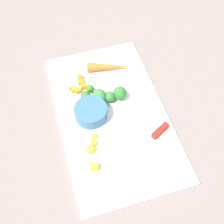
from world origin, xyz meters
The scene contains 20 objects.
ground_plane centered at (0.00, 0.00, 0.00)m, with size 4.00×4.00×0.00m, color slate.
cutting_board centered at (0.00, 0.00, 0.01)m, with size 0.55×0.32×0.01m, color white.
prep_bowl centered at (-0.01, -0.06, 0.03)m, with size 0.10×0.10×0.04m, color #366088.
chef_knife centered at (0.13, 0.07, 0.02)m, with size 0.14×0.25×0.02m.
whole_carrot centered at (-0.17, 0.04, 0.03)m, with size 0.03×0.03×0.15m, color orange.
carrot_dice_0 centered at (-0.16, -0.06, 0.02)m, with size 0.02×0.02×0.01m, color orange.
carrot_dice_1 centered at (-0.12, -0.09, 0.02)m, with size 0.02×0.02×0.01m, color orange.
carrot_dice_2 centered at (-0.13, -0.10, 0.02)m, with size 0.01×0.01×0.01m, color orange.
carrot_dice_3 centered at (-0.12, -0.06, 0.02)m, with size 0.02×0.02×0.02m, color orange.
carrot_dice_4 centered at (-0.11, -0.08, 0.02)m, with size 0.02×0.02×0.02m, color orange.
carrot_dice_5 centered at (-0.14, -0.06, 0.02)m, with size 0.02×0.02×0.01m, color orange.
pepper_dice_0 centered at (0.06, -0.07, 0.02)m, with size 0.01×0.01×0.01m, color yellow.
pepper_dice_1 centered at (0.08, -0.08, 0.02)m, with size 0.02×0.01×0.01m, color yellow.
pepper_dice_2 centered at (0.15, -0.10, 0.02)m, with size 0.02×0.02×0.02m, color yellow.
pepper_dice_3 centered at (0.10, -0.09, 0.02)m, with size 0.02×0.02×0.02m, color yellow.
broccoli_floret_0 centered at (-0.10, -0.04, 0.03)m, with size 0.02×0.02×0.03m.
broccoli_floret_1 centered at (-0.05, 0.01, 0.03)m, with size 0.03×0.03×0.04m.
broccoli_floret_2 centered at (-0.07, -0.06, 0.03)m, with size 0.03×0.03×0.04m.
broccoli_floret_3 centered at (-0.06, -0.02, 0.04)m, with size 0.04×0.04×0.05m.
broccoli_floret_4 centered at (-0.05, 0.04, 0.04)m, with size 0.04×0.04×0.05m.
Camera 1 is at (0.43, -0.13, 0.73)m, focal length 44.80 mm.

